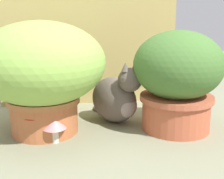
{
  "coord_description": "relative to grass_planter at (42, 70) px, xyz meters",
  "views": [
    {
      "loc": [
        -0.16,
        -1.23,
        0.49
      ],
      "look_at": [
        0.06,
        0.05,
        0.18
      ],
      "focal_mm": 47.55,
      "sensor_mm": 36.0,
      "label": 1
    }
  ],
  "objects": [
    {
      "name": "ground_plane",
      "position": [
        0.24,
        -0.05,
        -0.28
      ],
      "size": [
        6.0,
        6.0,
        0.0
      ],
      "primitive_type": "plane",
      "color": "gray"
    },
    {
      "name": "cardboard_backdrop",
      "position": [
        0.25,
        0.44,
        0.17
      ],
      "size": [
        1.02,
        0.03,
        0.91
      ],
      "primitive_type": "cube",
      "color": "tan",
      "rests_on": "ground"
    },
    {
      "name": "grass_planter",
      "position": [
        0.0,
        0.0,
        0.0
      ],
      "size": [
        0.55,
        0.55,
        0.49
      ],
      "color": "#B6643A",
      "rests_on": "ground"
    },
    {
      "name": "leafy_planter",
      "position": [
        0.59,
        -0.06,
        -0.04
      ],
      "size": [
        0.39,
        0.39,
        0.45
      ],
      "color": "#B9593B",
      "rests_on": "ground"
    },
    {
      "name": "cat",
      "position": [
        0.34,
        0.07,
        -0.16
      ],
      "size": [
        0.28,
        0.38,
        0.32
      ],
      "color": "brown",
      "rests_on": "ground"
    },
    {
      "name": "mushroom_ornament_red",
      "position": [
        -0.03,
        -0.08,
        -0.16
      ],
      "size": [
        0.12,
        0.12,
        0.16
      ],
      "color": "silver",
      "rests_on": "ground"
    },
    {
      "name": "mushroom_ornament_pink",
      "position": [
        0.04,
        -0.13,
        -0.21
      ],
      "size": [
        0.1,
        0.1,
        0.11
      ],
      "color": "silver",
      "rests_on": "ground"
    }
  ]
}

